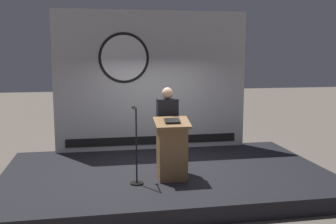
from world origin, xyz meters
The scene contains 6 objects.
ground_plane centered at (0.00, 0.00, 0.00)m, with size 40.00×40.00×0.00m, color #6B6056.
stage_platform centered at (0.00, 0.00, 0.15)m, with size 6.40×4.00×0.30m, color black.
banner_display centered at (-0.02, 1.85, 1.96)m, with size 4.62×0.12×3.32m.
podium centered at (0.01, -0.58, 0.86)m, with size 0.64×0.50×1.15m.
speaker_person centered at (0.01, -0.10, 1.16)m, with size 0.40×0.26×1.67m.
microphone_stand centered at (-0.67, -0.67, 0.79)m, with size 0.24×0.59×1.38m.
Camera 1 is at (-1.36, -7.52, 2.64)m, focal length 42.17 mm.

